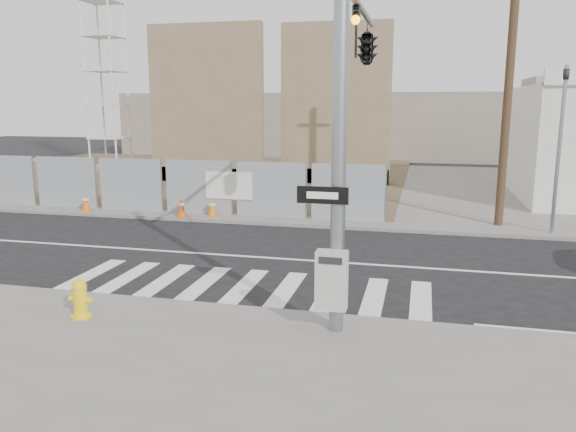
% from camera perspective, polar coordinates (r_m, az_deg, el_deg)
% --- Properties ---
extents(ground, '(100.00, 100.00, 0.00)m').
position_cam_1_polar(ground, '(15.46, -1.59, -4.31)').
color(ground, black).
rests_on(ground, ground).
extents(sidewalk_far, '(50.00, 20.00, 0.12)m').
position_cam_1_polar(sidewalk_far, '(28.93, 5.68, 3.10)').
color(sidewalk_far, slate).
rests_on(sidewalk_far, ground).
extents(signal_pole, '(0.96, 5.87, 7.00)m').
position_cam_1_polar(signal_pole, '(12.42, 7.23, 14.08)').
color(signal_pole, gray).
rests_on(signal_pole, sidewalk_near).
extents(far_signal_pole, '(0.16, 0.20, 5.60)m').
position_cam_1_polar(far_signal_pole, '(19.42, 26.01, 8.17)').
color(far_signal_pole, gray).
rests_on(far_signal_pole, sidewalk_far).
extents(chain_link_fence, '(24.60, 0.04, 2.00)m').
position_cam_1_polar(chain_link_fence, '(24.04, -21.96, 3.22)').
color(chain_link_fence, gray).
rests_on(chain_link_fence, sidewalk_far).
extents(concrete_wall_left, '(6.00, 1.30, 8.00)m').
position_cam_1_polar(concrete_wall_left, '(29.55, -8.21, 9.67)').
color(concrete_wall_left, brown).
rests_on(concrete_wall_left, sidewalk_far).
extents(concrete_wall_right, '(5.50, 1.30, 8.00)m').
position_cam_1_polar(concrete_wall_right, '(28.80, 4.83, 9.71)').
color(concrete_wall_right, brown).
rests_on(concrete_wall_right, sidewalk_far).
extents(crane_tower, '(2.60, 2.60, 18.15)m').
position_cam_1_polar(crane_tower, '(36.95, -18.31, 18.33)').
color(crane_tower, slate).
rests_on(crane_tower, sidewalk_far).
extents(utility_pole_right, '(1.60, 0.28, 10.00)m').
position_cam_1_polar(utility_pole_right, '(20.06, 21.60, 13.52)').
color(utility_pole_right, '#483421').
rests_on(utility_pole_right, sidewalk_far).
extents(fire_hydrant, '(0.46, 0.41, 0.76)m').
position_cam_1_polar(fire_hydrant, '(11.60, -20.36, -7.87)').
color(fire_hydrant, yellow).
rests_on(fire_hydrant, sidewalk_near).
extents(traffic_cone_b, '(0.40, 0.40, 0.71)m').
position_cam_1_polar(traffic_cone_b, '(22.84, -19.86, 1.32)').
color(traffic_cone_b, orange).
rests_on(traffic_cone_b, sidewalk_far).
extents(traffic_cone_c, '(0.49, 0.49, 0.74)m').
position_cam_1_polar(traffic_cone_c, '(20.76, -10.78, 0.90)').
color(traffic_cone_c, '#DD500B').
rests_on(traffic_cone_c, sidewalk_far).
extents(traffic_cone_d, '(0.38, 0.38, 0.66)m').
position_cam_1_polar(traffic_cone_d, '(20.76, -7.72, 0.88)').
color(traffic_cone_d, orange).
rests_on(traffic_cone_d, sidewalk_far).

